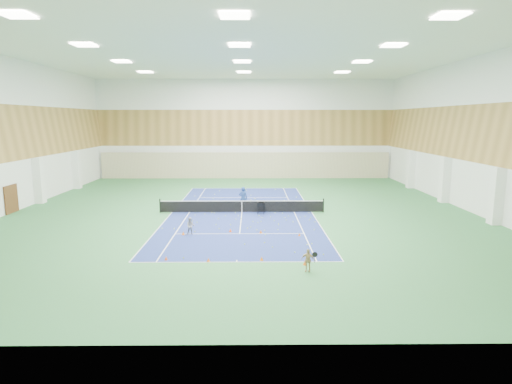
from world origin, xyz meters
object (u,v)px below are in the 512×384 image
child_apron (308,260)px  ball_cart (261,208)px  child_court (191,226)px  coach (243,198)px  tennis_net (242,205)px

child_apron → ball_cart: bearing=116.0°
child_court → child_apron: 9.36m
child_apron → child_court: bearing=151.5°
coach → child_apron: size_ratio=1.69×
tennis_net → child_apron: (3.46, -13.22, 0.01)m
coach → ball_cart: 2.16m
ball_cart → child_apron: bearing=-73.4°
tennis_net → ball_cart: 1.60m
tennis_net → child_apron: bearing=-75.3°
tennis_net → child_court: (-3.09, -6.54, 0.01)m
child_apron → coach: bearing=120.5°
coach → tennis_net: bearing=92.5°
coach → ball_cart: (1.39, -1.58, -0.47)m
child_apron → ball_cart: size_ratio=1.18×
coach → child_apron: (3.37, -14.21, -0.38)m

